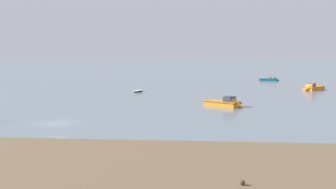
{
  "coord_description": "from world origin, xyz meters",
  "views": [
    {
      "loc": [
        17.39,
        -45.28,
        8.79
      ],
      "look_at": [
        11.38,
        30.26,
        0.26
      ],
      "focal_mm": 41.27,
      "sensor_mm": 36.0,
      "label": 1
    }
  ],
  "objects_px": {
    "motorboat_moored_3": "(228,104)",
    "motorboat_moored_7": "(271,80)",
    "motorboat_moored_2": "(311,89)",
    "rowboat_moored_0": "(138,91)"
  },
  "relations": [
    {
      "from": "motorboat_moored_3",
      "to": "rowboat_moored_0",
      "type": "relative_size",
      "value": 1.96
    },
    {
      "from": "motorboat_moored_3",
      "to": "motorboat_moored_7",
      "type": "distance_m",
      "value": 57.77
    },
    {
      "from": "motorboat_moored_3",
      "to": "rowboat_moored_0",
      "type": "distance_m",
      "value": 27.41
    },
    {
      "from": "motorboat_moored_3",
      "to": "motorboat_moored_7",
      "type": "relative_size",
      "value": 1.12
    },
    {
      "from": "motorboat_moored_2",
      "to": "motorboat_moored_3",
      "type": "relative_size",
      "value": 0.93
    },
    {
      "from": "rowboat_moored_0",
      "to": "motorboat_moored_7",
      "type": "relative_size",
      "value": 0.57
    },
    {
      "from": "motorboat_moored_3",
      "to": "motorboat_moored_7",
      "type": "height_order",
      "value": "motorboat_moored_3"
    },
    {
      "from": "motorboat_moored_2",
      "to": "motorboat_moored_3",
      "type": "height_order",
      "value": "motorboat_moored_3"
    },
    {
      "from": "motorboat_moored_2",
      "to": "motorboat_moored_7",
      "type": "height_order",
      "value": "motorboat_moored_2"
    },
    {
      "from": "motorboat_moored_2",
      "to": "motorboat_moored_3",
      "type": "bearing_deg",
      "value": 8.91
    }
  ]
}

